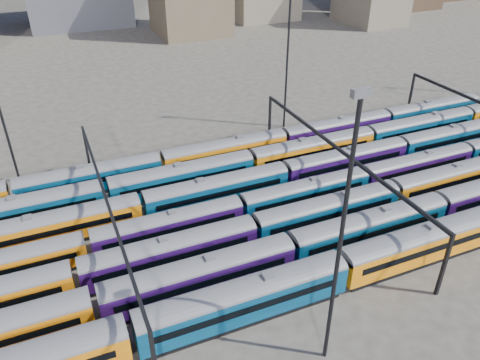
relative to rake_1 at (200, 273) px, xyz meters
name	(u,v)px	position (x,y,z in m)	size (l,w,h in m)	color
ground	(268,215)	(12.82, 10.00, -2.73)	(500.00, 500.00, 0.00)	#3C3833
rake_1	(200,273)	(0.00, 0.00, 0.00)	(147.93, 3.09, 5.21)	black
rake_2	(328,208)	(18.63, 5.00, -0.12)	(141.69, 2.96, 4.98)	black
rake_3	(169,224)	(-0.53, 10.00, -0.31)	(131.72, 2.75, 4.62)	black
rake_4	(217,188)	(7.59, 15.00, -0.09)	(143.03, 2.99, 5.03)	black
rake_5	(251,161)	(14.86, 20.00, -0.02)	(126.00, 3.07, 5.18)	black
rake_6	(161,162)	(2.52, 25.00, -0.11)	(121.89, 2.97, 5.00)	black
gantry_1	(107,206)	(-7.18, 10.00, 4.05)	(0.35, 40.35, 8.03)	black
gantry_2	(337,156)	(22.82, 10.00, 4.05)	(0.35, 40.35, 8.03)	black
mast_2	(342,234)	(7.82, -12.00, 11.24)	(1.40, 0.50, 25.60)	black
mast_3	(288,51)	(27.82, 34.00, 11.24)	(1.40, 0.50, 25.60)	black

